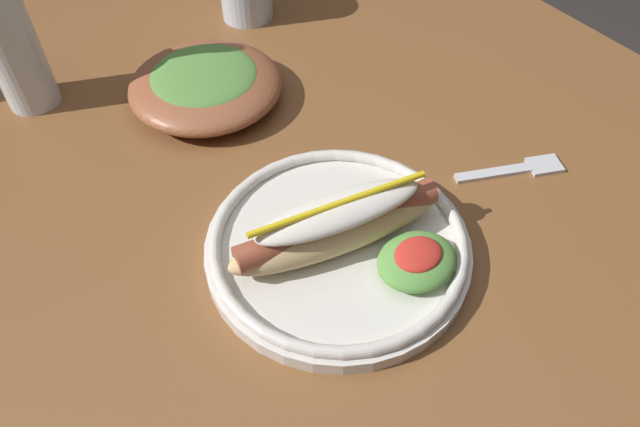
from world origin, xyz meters
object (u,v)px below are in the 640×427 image
Objects in this scene: hot_dog_plate at (342,240)px; fork at (518,169)px; side_bowl at (205,83)px; glass_bottle at (4,31)px.

fork is (0.22, -0.02, -0.02)m from hot_dog_plate.
side_bowl is at bearing 148.85° from fork.
glass_bottle is 1.38× the size of side_bowl.
side_bowl is (0.17, -0.12, -0.07)m from glass_bottle.
side_bowl is (0.00, 0.29, 0.00)m from hot_dog_plate.
glass_bottle reaches higher than hot_dog_plate.
hot_dog_plate is 2.14× the size of fork.
hot_dog_plate reaches higher than side_bowl.
side_bowl is at bearing -34.00° from glass_bottle.
side_bowl is (-0.22, 0.30, 0.02)m from fork.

